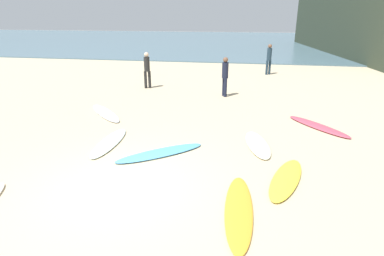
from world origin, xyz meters
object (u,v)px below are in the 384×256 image
at_px(surfboard_1, 318,126).
at_px(beachgoer_far, 269,58).
at_px(beachgoer_near, 147,68).
at_px(surfboard_2, 239,210).
at_px(beachgoer_mid, 225,75).
at_px(surfboard_0, 109,142).
at_px(surfboard_6, 105,113).
at_px(surfboard_7, 286,179).
at_px(surfboard_4, 258,144).
at_px(surfboard_5, 160,153).

bearing_deg(surfboard_1, beachgoer_far, -121.24).
bearing_deg(surfboard_1, beachgoer_near, -70.50).
height_order(surfboard_2, beachgoer_mid, beachgoer_mid).
distance_m(surfboard_0, beachgoer_far, 13.03).
height_order(surfboard_6, surfboard_7, surfboard_7).
bearing_deg(surfboard_4, beachgoer_near, 118.72).
height_order(surfboard_0, beachgoer_far, beachgoer_far).
xyz_separation_m(surfboard_1, surfboard_4, (-2.00, -1.89, -0.00)).
xyz_separation_m(surfboard_5, beachgoer_far, (3.38, 12.42, 0.98)).
distance_m(surfboard_4, beachgoer_mid, 5.76).
bearing_deg(beachgoer_mid, beachgoer_far, 133.75).
xyz_separation_m(surfboard_1, beachgoer_far, (-1.19, 9.46, 0.98)).
distance_m(surfboard_0, surfboard_4, 4.28).
xyz_separation_m(surfboard_7, beachgoer_near, (-5.93, 8.40, 0.95)).
xyz_separation_m(surfboard_4, surfboard_6, (-5.57, 2.03, -0.00)).
bearing_deg(surfboard_4, surfboard_1, 32.82).
bearing_deg(surfboard_0, surfboard_2, -36.23).
distance_m(surfboard_2, beachgoer_mid, 8.90).
bearing_deg(beachgoer_far, beachgoer_mid, -140.05).
bearing_deg(surfboard_6, surfboard_5, 91.32).
distance_m(surfboard_0, surfboard_7, 5.00).
height_order(beachgoer_mid, beachgoer_far, beachgoer_far).
height_order(surfboard_2, surfboard_6, surfboard_6).
bearing_deg(surfboard_1, surfboard_5, -5.57).
xyz_separation_m(surfboard_2, surfboard_7, (1.01, 1.37, 0.01)).
bearing_deg(surfboard_4, beachgoer_far, 75.26).
distance_m(surfboard_4, surfboard_6, 5.93).
xyz_separation_m(surfboard_1, beachgoer_near, (-7.32, 4.59, 0.95)).
xyz_separation_m(surfboard_2, beachgoer_far, (1.21, 14.65, 0.99)).
relative_size(beachgoer_near, beachgoer_far, 0.98).
relative_size(surfboard_4, beachgoer_near, 1.14).
height_order(surfboard_1, beachgoer_mid, beachgoer_mid).
bearing_deg(surfboard_7, surfboard_6, 164.73).
distance_m(surfboard_1, beachgoer_mid, 5.04).
xyz_separation_m(surfboard_2, beachgoer_near, (-4.92, 9.77, 0.96)).
xyz_separation_m(surfboard_6, surfboard_7, (6.17, -3.95, 0.00)).
xyz_separation_m(surfboard_5, beachgoer_near, (-2.75, 7.54, 0.95)).
bearing_deg(surfboard_4, surfboard_2, -107.73).
height_order(surfboard_1, beachgoer_far, beachgoer_far).
xyz_separation_m(surfboard_4, surfboard_5, (-2.58, -1.06, -0.00)).
bearing_deg(surfboard_2, beachgoer_mid, 94.32).
height_order(surfboard_4, surfboard_7, surfboard_4).
bearing_deg(surfboard_1, surfboard_6, -39.45).
xyz_separation_m(surfboard_0, surfboard_6, (-1.34, 2.64, 0.00)).
relative_size(surfboard_0, surfboard_2, 0.89).
xyz_separation_m(surfboard_4, beachgoer_mid, (-1.40, 5.51, 0.94)).
xyz_separation_m(surfboard_0, surfboard_2, (3.82, -2.68, -0.00)).
bearing_deg(surfboard_4, surfboard_5, -168.36).
xyz_separation_m(surfboard_0, surfboard_5, (1.66, -0.44, 0.00)).
height_order(surfboard_4, surfboard_6, surfboard_4).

